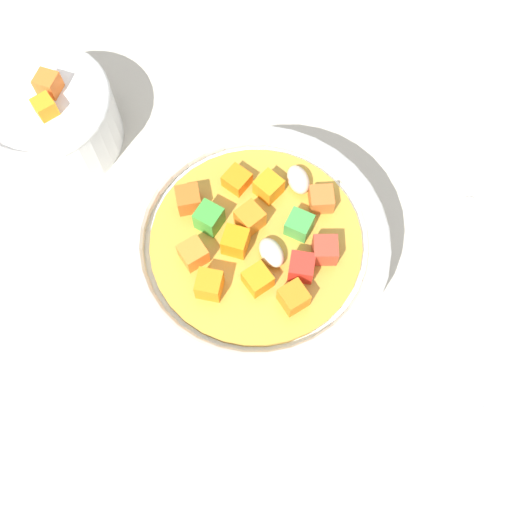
{
  "coord_description": "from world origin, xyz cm",
  "views": [
    {
      "loc": [
        -4.24,
        -14.01,
        38.94
      ],
      "look_at": [
        0.0,
        0.0,
        2.98
      ],
      "focal_mm": 42.76,
      "sensor_mm": 36.0,
      "label": 1
    }
  ],
  "objects": [
    {
      "name": "side_bowl_small",
      "position": [
        -11.04,
        14.61,
        2.6
      ],
      "size": [
        9.85,
        9.85,
        5.83
      ],
      "color": "white",
      "rests_on": "ground_plane"
    },
    {
      "name": "soup_bowl_main",
      "position": [
        0.01,
        0.0,
        3.3
      ],
      "size": [
        16.25,
        16.25,
        6.95
      ],
      "color": "white",
      "rests_on": "ground_plane"
    },
    {
      "name": "ground_plane",
      "position": [
        0.0,
        0.0,
        -1.0
      ],
      "size": [
        140.0,
        140.0,
        2.0
      ],
      "primitive_type": "cube",
      "color": "#BAB2A0"
    },
    {
      "name": "spoon",
      "position": [
        15.87,
        0.04,
        0.41
      ],
      "size": [
        10.49,
        23.01,
        0.9
      ],
      "rotation": [
        0.0,
        0.0,
        1.18
      ],
      "color": "silver",
      "rests_on": "ground_plane"
    }
  ]
}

